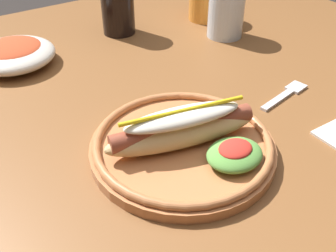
% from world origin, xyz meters
% --- Properties ---
extents(dining_table, '(1.46, 0.98, 0.74)m').
position_xyz_m(dining_table, '(0.00, 0.00, 0.65)').
color(dining_table, brown).
rests_on(dining_table, ground_plane).
extents(hot_dog_plate, '(0.26, 0.26, 0.08)m').
position_xyz_m(hot_dog_plate, '(-0.00, -0.21, 0.76)').
color(hot_dog_plate, '#B77042').
rests_on(hot_dog_plate, dining_table).
extents(fork, '(0.12, 0.04, 0.00)m').
position_xyz_m(fork, '(0.24, -0.18, 0.74)').
color(fork, silver).
rests_on(fork, dining_table).
extents(soda_cup, '(0.07, 0.07, 0.14)m').
position_xyz_m(soda_cup, '(0.13, 0.23, 0.81)').
color(soda_cup, black).
rests_on(soda_cup, dining_table).
extents(water_cup, '(0.08, 0.08, 0.13)m').
position_xyz_m(water_cup, '(0.32, 0.07, 0.80)').
color(water_cup, silver).
rests_on(water_cup, dining_table).
extents(side_bowl, '(0.16, 0.16, 0.05)m').
position_xyz_m(side_bowl, '(-0.12, 0.20, 0.76)').
color(side_bowl, silver).
rests_on(side_bowl, dining_table).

